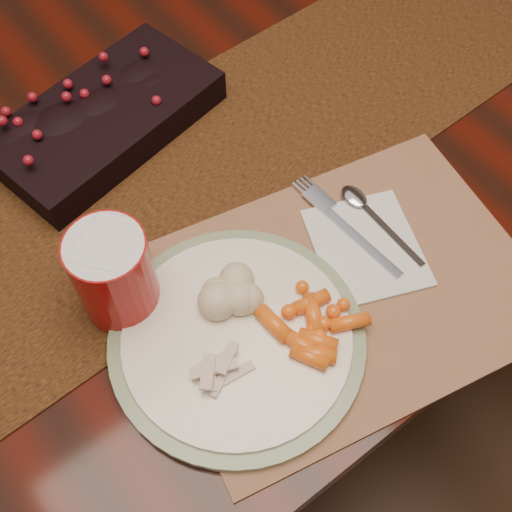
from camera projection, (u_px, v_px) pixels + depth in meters
floor at (188, 359)px, 1.55m from camera, size 5.00×5.00×0.00m
dining_table at (170, 285)px, 1.23m from camera, size 1.80×1.00×0.75m
table_runner at (137, 208)px, 0.86m from camera, size 1.62×0.40×0.00m
centerpiece at (105, 115)px, 0.90m from camera, size 0.35×0.23×0.06m
placemat_main at (345, 289)px, 0.79m from camera, size 0.52×0.42×0.00m
dinner_plate at (237, 338)px, 0.75m from camera, size 0.37×0.37×0.02m
baby_carrots at (306, 325)px, 0.74m from camera, size 0.13×0.11×0.02m
mashed_potatoes at (231, 288)px, 0.75m from camera, size 0.10×0.10×0.05m
turkey_shreds at (218, 369)px, 0.71m from camera, size 0.08×0.07×0.02m
napkin at (366, 247)px, 0.82m from camera, size 0.18×0.19×0.01m
fork at (351, 231)px, 0.83m from camera, size 0.04×0.17×0.00m
spoon at (380, 223)px, 0.83m from camera, size 0.03×0.14×0.00m
red_cup at (114, 275)px, 0.73m from camera, size 0.11×0.11×0.13m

